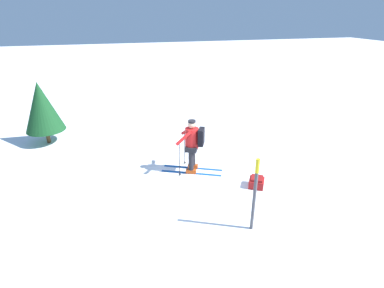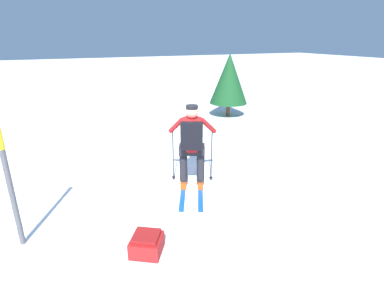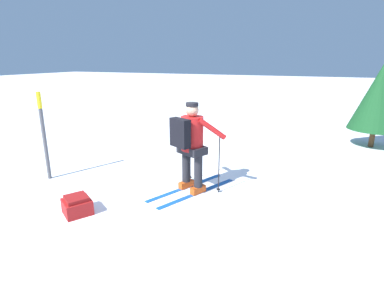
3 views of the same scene
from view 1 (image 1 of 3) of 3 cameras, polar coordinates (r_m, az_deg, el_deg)
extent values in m
plane|color=white|center=(8.60, 1.18, -7.27)|extent=(80.00, 80.00, 0.00)
cube|color=#144C9E|center=(9.03, -0.18, -5.58)|extent=(1.69, 0.85, 0.01)
cube|color=#C64714|center=(9.00, -0.18, -5.22)|extent=(0.32, 0.23, 0.12)
cylinder|color=black|center=(8.82, -0.18, -3.01)|extent=(0.15, 0.15, 0.66)
cube|color=#144C9E|center=(9.32, 0.17, -4.58)|extent=(1.69, 0.85, 0.01)
cube|color=#C64714|center=(9.29, 0.17, -4.23)|extent=(0.32, 0.23, 0.12)
cylinder|color=black|center=(9.11, 0.18, -2.08)|extent=(0.15, 0.15, 0.66)
cube|color=black|center=(8.82, 0.00, -0.63)|extent=(0.51, 0.58, 0.14)
cylinder|color=red|center=(8.70, 0.00, 1.16)|extent=(0.39, 0.39, 0.60)
sphere|color=tan|center=(8.54, 0.00, 3.71)|extent=(0.23, 0.23, 0.23)
cylinder|color=black|center=(8.51, 0.00, 4.34)|extent=(0.22, 0.22, 0.06)
cube|color=black|center=(8.64, 1.78, 1.38)|extent=(0.30, 0.41, 0.49)
cylinder|color=black|center=(8.64, -2.40, -2.99)|extent=(0.02, 0.02, 1.09)
cylinder|color=black|center=(8.87, -2.35, -5.79)|extent=(0.07, 0.07, 0.01)
cylinder|color=red|center=(8.41, -1.61, 1.09)|extent=(0.51, 0.16, 0.40)
cylinder|color=black|center=(9.31, -1.42, -0.86)|extent=(0.02, 0.02, 1.09)
cylinder|color=black|center=(9.53, -1.39, -3.52)|extent=(0.07, 0.07, 0.01)
cylinder|color=red|center=(8.97, -0.84, 2.63)|extent=(0.34, 0.47, 0.40)
cube|color=maroon|center=(8.54, 12.17, -7.24)|extent=(0.55, 0.56, 0.23)
cube|color=maroon|center=(8.47, 12.26, -6.40)|extent=(0.45, 0.46, 0.06)
cylinder|color=#4C4C51|center=(6.60, 11.82, -9.60)|extent=(0.07, 0.07, 1.75)
cylinder|color=yellow|center=(6.23, 12.37, -4.09)|extent=(0.08, 0.08, 0.32)
cylinder|color=#4C331E|center=(12.21, -25.75, 1.36)|extent=(0.14, 0.14, 0.50)
cone|color=#14421E|center=(11.87, -26.73, 6.38)|extent=(1.35, 1.35, 1.76)
camera|label=2|loc=(9.06, 35.54, 8.90)|focal=28.00mm
camera|label=3|loc=(12.04, 19.98, 12.56)|focal=28.00mm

